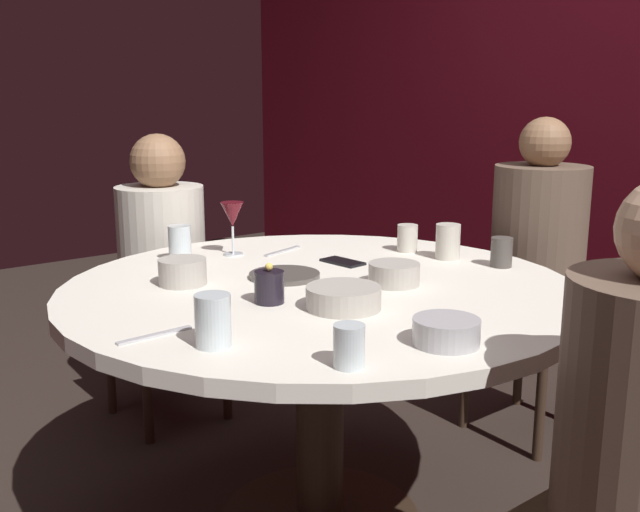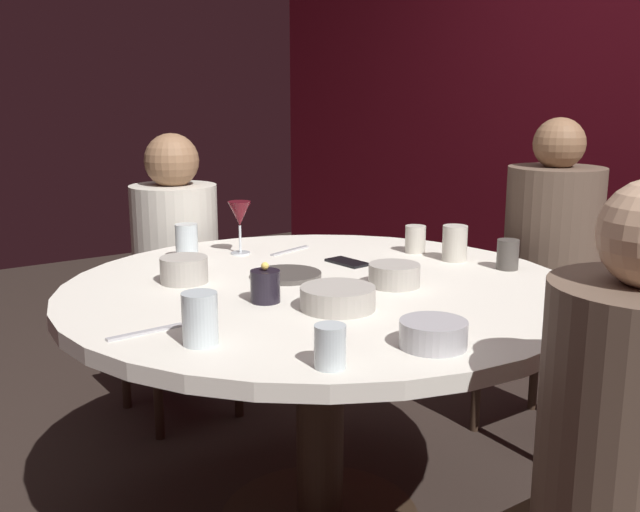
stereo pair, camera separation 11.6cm
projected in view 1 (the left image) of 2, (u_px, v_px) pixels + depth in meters
The scene contains 19 objects.
dining_table at pixel (320, 331), 2.08m from camera, with size 1.44×1.44×0.75m.
seated_diner_left at pixel (162, 245), 2.81m from camera, with size 0.40×0.40×1.13m.
seated_diner_back at pixel (538, 244), 2.67m from camera, with size 0.40×0.40×1.19m.
candle_holder at pixel (269, 287), 1.86m from camera, with size 0.08×0.08×0.10m.
wine_glass at pixel (232, 217), 2.38m from camera, with size 0.08×0.08×0.18m.
dinner_plate at pixel (284, 275), 2.12m from camera, with size 0.21×0.21×0.01m, color #4C4742.
cell_phone at pixel (343, 262), 2.29m from camera, with size 0.07×0.14×0.01m, color black.
bowl_serving_large at pixel (446, 332), 1.55m from camera, with size 0.14×0.14×0.06m, color #B7B7BC.
bowl_salad_center at pixel (183, 272), 2.04m from camera, with size 0.13×0.13×0.07m, color #B2ADA3.
bowl_small_white at pixel (394, 274), 2.03m from camera, with size 0.14×0.14×0.06m, color #B2ADA3.
bowl_sauce_side at pixel (343, 297), 1.81m from camera, with size 0.19×0.19×0.06m, color #B2ADA3.
cup_near_candle at pixel (180, 243), 2.31m from camera, with size 0.07×0.07×0.11m, color silver.
cup_by_left_diner at pixel (501, 252), 2.24m from camera, with size 0.07×0.07×0.09m, color #4C4742.
cup_by_right_diner at pixel (448, 242), 2.34m from camera, with size 0.08×0.08×0.11m, color beige.
cup_center_front at pixel (407, 238), 2.46m from camera, with size 0.07×0.07×0.09m, color beige.
cup_far_edge at pixel (349, 346), 1.42m from camera, with size 0.06×0.06×0.09m, color silver.
cup_beside_wine at pixel (213, 321), 1.53m from camera, with size 0.08×0.08×0.11m, color silver.
fork_near_plate at pixel (282, 251), 2.45m from camera, with size 0.02×0.18×0.01m, color #B7B7BC.
knife_near_plate at pixel (155, 335), 1.61m from camera, with size 0.02×0.18×0.01m, color #B7B7BC.
Camera 1 is at (1.55, -1.23, 1.28)m, focal length 41.05 mm.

